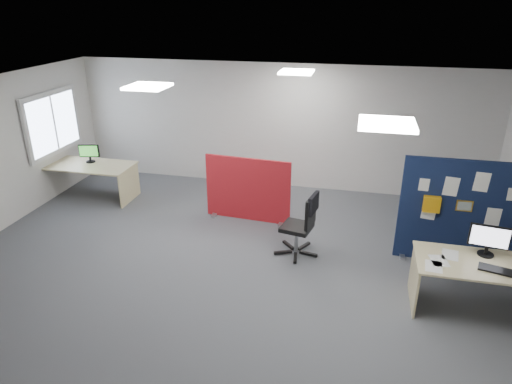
% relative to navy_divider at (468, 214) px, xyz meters
% --- Properties ---
extents(floor, '(9.00, 9.00, 0.00)m').
position_rel_navy_divider_xyz_m(floor, '(-3.46, -0.90, -0.86)').
color(floor, '#4E5055').
rests_on(floor, ground).
extents(ceiling, '(9.00, 7.00, 0.02)m').
position_rel_navy_divider_xyz_m(ceiling, '(-3.46, -0.90, 1.84)').
color(ceiling, white).
rests_on(ceiling, wall_back).
extents(wall_back, '(9.00, 0.02, 2.70)m').
position_rel_navy_divider_xyz_m(wall_back, '(-3.46, 2.60, 0.49)').
color(wall_back, silver).
rests_on(wall_back, floor).
extents(wall_front, '(9.00, 0.02, 2.70)m').
position_rel_navy_divider_xyz_m(wall_front, '(-3.46, -4.40, 0.49)').
color(wall_front, silver).
rests_on(wall_front, floor).
extents(window, '(0.06, 1.70, 1.30)m').
position_rel_navy_divider_xyz_m(window, '(-7.90, 1.10, 0.69)').
color(window, white).
rests_on(window, wall_left).
extents(ceiling_lights, '(4.10, 4.10, 0.04)m').
position_rel_navy_divider_xyz_m(ceiling_lights, '(-3.13, -0.24, 1.81)').
color(ceiling_lights, white).
rests_on(ceiling_lights, ceiling).
extents(navy_divider, '(2.09, 0.30, 1.72)m').
position_rel_navy_divider_xyz_m(navy_divider, '(0.00, 0.00, 0.00)').
color(navy_divider, '#0E1533').
rests_on(navy_divider, floor).
extents(main_desk, '(1.96, 0.87, 0.73)m').
position_rel_navy_divider_xyz_m(main_desk, '(0.12, -1.21, -0.29)').
color(main_desk, '#D3C287').
rests_on(main_desk, floor).
extents(monitor_main, '(0.50, 0.21, 0.44)m').
position_rel_navy_divider_xyz_m(monitor_main, '(0.06, -1.02, 0.11)').
color(monitor_main, black).
rests_on(monitor_main, main_desk).
extents(keyboard, '(0.48, 0.29, 0.02)m').
position_rel_navy_divider_xyz_m(keyboard, '(0.12, -1.41, -0.12)').
color(keyboard, black).
rests_on(keyboard, main_desk).
extents(red_divider, '(1.64, 0.30, 1.23)m').
position_rel_navy_divider_xyz_m(red_divider, '(-3.69, 0.74, -0.26)').
color(red_divider, maroon).
rests_on(red_divider, floor).
extents(second_desk, '(1.78, 0.89, 0.73)m').
position_rel_navy_divider_xyz_m(second_desk, '(-7.14, 1.06, -0.30)').
color(second_desk, '#D3C287').
rests_on(second_desk, floor).
extents(monitor_second, '(0.41, 0.19, 0.38)m').
position_rel_navy_divider_xyz_m(monitor_second, '(-7.21, 1.17, 0.08)').
color(monitor_second, black).
rests_on(monitor_second, second_desk).
extents(office_chair, '(0.72, 0.71, 1.09)m').
position_rel_navy_divider_xyz_m(office_chair, '(-2.49, -0.34, -0.24)').
color(office_chair, black).
rests_on(office_chair, floor).
extents(desk_papers, '(1.44, 0.68, 0.00)m').
position_rel_navy_divider_xyz_m(desk_papers, '(-0.27, -1.33, -0.13)').
color(desk_papers, white).
rests_on(desk_papers, main_desk).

